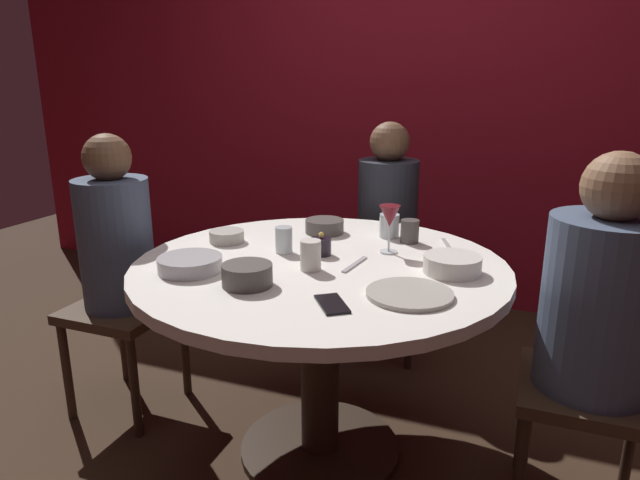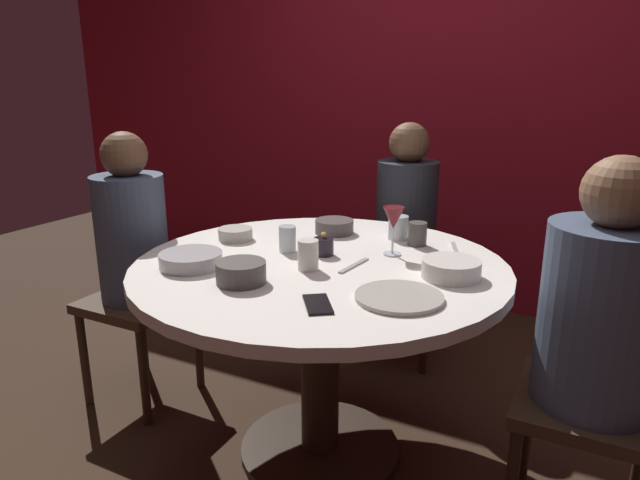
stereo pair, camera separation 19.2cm
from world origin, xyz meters
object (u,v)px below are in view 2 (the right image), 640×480
object	(u,v)px
seated_diner_left	(132,241)
cell_phone	(318,304)
cup_by_right_diner	(398,228)
dining_table	(320,306)
bowl_small_white	(334,226)
cup_by_left_diner	(309,255)
seated_diner_right	(601,318)
bowl_serving_large	(191,260)
wine_glass	(393,220)
dinner_plate	(399,297)
bowl_salad_center	(235,234)
cup_center_front	(417,234)
bowl_sauce_side	(451,269)
cup_near_candle	(287,239)
bowl_rice_portion	(241,272)
candle_holder	(324,246)
seated_diner_back	(406,216)

from	to	relation	value
seated_diner_left	cell_phone	xyz separation A→B (m)	(1.05, -0.35, 0.04)
seated_diner_left	cup_by_right_diner	world-z (taller)	seated_diner_left
dining_table	bowl_small_white	bearing A→B (deg)	108.42
bowl_small_white	cup_by_left_diner	world-z (taller)	cup_by_left_diner
seated_diner_right	bowl_serving_large	world-z (taller)	seated_diner_right
wine_glass	dinner_plate	xyz separation A→B (m)	(0.16, -0.39, -0.12)
bowl_salad_center	cup_by_left_diner	size ratio (longest dim) A/B	1.32
cup_by_left_diner	cup_center_front	bearing A→B (deg)	62.01
dinner_plate	cell_phone	world-z (taller)	dinner_plate
dinner_plate	bowl_sauce_side	xyz separation A→B (m)	(0.08, 0.25, 0.02)
wine_glass	cup_near_candle	bearing A→B (deg)	-158.92
bowl_salad_center	bowl_small_white	world-z (taller)	bowl_small_white
seated_diner_left	seated_diner_right	xyz separation A→B (m)	(1.76, -0.00, 0.01)
seated_diner_right	dinner_plate	bearing A→B (deg)	20.71
bowl_rice_portion	cup_center_front	distance (m)	0.74
bowl_serving_large	bowl_small_white	size ratio (longest dim) A/B	1.34
seated_diner_left	bowl_rice_portion	world-z (taller)	seated_diner_left
cell_phone	dining_table	bearing A→B (deg)	80.45
seated_diner_right	candle_holder	xyz separation A→B (m)	(-0.91, 0.08, 0.06)
bowl_sauce_side	bowl_rice_portion	size ratio (longest dim) A/B	1.21
dinner_plate	bowl_small_white	xyz separation A→B (m)	(-0.48, 0.56, 0.02)
dining_table	bowl_small_white	size ratio (longest dim) A/B	8.20
cup_by_left_diner	wine_glass	bearing A→B (deg)	55.87
seated_diner_left	bowl_sauce_side	size ratio (longest dim) A/B	6.23
dinner_plate	bowl_rice_portion	world-z (taller)	bowl_rice_portion
seated_diner_right	dining_table	bearing A→B (deg)	0.00
dinner_plate	bowl_small_white	size ratio (longest dim) A/B	1.63
seated_diner_back	cup_by_right_diner	world-z (taller)	seated_diner_back
dining_table	candle_holder	distance (m)	0.21
seated_diner_left	cup_by_right_diner	distance (m)	1.10
bowl_rice_portion	cup_by_left_diner	bearing A→B (deg)	58.08
bowl_rice_portion	cup_near_candle	world-z (taller)	cup_near_candle
wine_glass	dining_table	bearing A→B (deg)	-134.53
seated_diner_left	bowl_small_white	distance (m)	0.84
bowl_salad_center	cup_by_right_diner	xyz separation A→B (m)	(0.57, 0.30, 0.02)
seated_diner_left	bowl_salad_center	bearing A→B (deg)	12.83
seated_diner_left	bowl_serving_large	size ratio (longest dim) A/B	5.54
wine_glass	bowl_small_white	world-z (taller)	wine_glass
dining_table	cup_near_candle	size ratio (longest dim) A/B	13.48
bowl_rice_portion	seated_diner_left	bearing A→B (deg)	158.87
dining_table	cup_center_front	size ratio (longest dim) A/B	14.43
cup_near_candle	bowl_sauce_side	bearing A→B (deg)	-0.42
bowl_small_white	cup_by_left_diner	distance (m)	0.47
bowl_sauce_side	dinner_plate	bearing A→B (deg)	-108.46
bowl_salad_center	bowl_rice_portion	size ratio (longest dim) A/B	0.86
cup_by_right_diner	cup_center_front	distance (m)	0.10
seated_diner_right	cup_by_right_diner	xyz separation A→B (m)	(-0.74, 0.40, 0.08)
cell_phone	cup_center_front	world-z (taller)	cup_center_front
bowl_salad_center	cell_phone	bearing A→B (deg)	-36.91
bowl_salad_center	bowl_small_white	distance (m)	0.40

